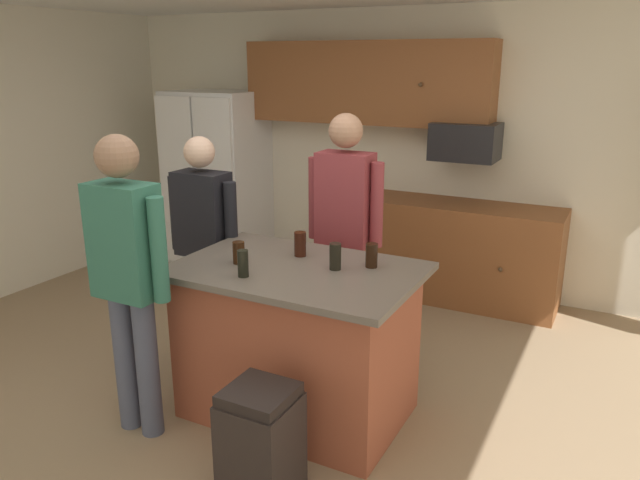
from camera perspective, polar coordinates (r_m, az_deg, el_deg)
name	(u,v)px	position (r m, az deg, el deg)	size (l,w,h in m)	color
floor	(252,412)	(4.01, -6.35, -15.76)	(7.04, 7.04, 0.00)	#937A5B
back_wall	(411,150)	(5.97, 8.48, 8.37)	(6.40, 0.10, 2.60)	beige
cabinet_run_upper	(365,83)	(5.87, 4.27, 14.50)	(2.40, 0.38, 0.75)	brown
cabinet_run_lower	(457,252)	(5.68, 12.75, -1.08)	(1.80, 0.63, 0.90)	brown
refrigerator	(217,179)	(6.61, -9.60, 5.69)	(0.94, 0.76, 1.82)	white
microwave_over_range	(465,141)	(5.49, 13.47, 8.97)	(0.56, 0.40, 0.32)	black
kitchen_island	(297,341)	(3.77, -2.14, -9.42)	(1.44, 0.96, 0.96)	#9E4C33
person_guest_right	(204,235)	(4.39, -10.82, 0.50)	(0.57, 0.22, 1.64)	#4C5166
person_guest_left	(127,267)	(3.55, -17.60, -2.47)	(0.57, 0.23, 1.76)	#4C5166
person_guest_by_door	(345,220)	(4.30, 2.33, 1.85)	(0.57, 0.24, 1.79)	tan
glass_pilsner	(335,256)	(3.52, 1.44, -1.55)	(0.07, 0.07, 0.16)	black
glass_short_whisky	(300,244)	(3.77, -1.87, -0.38)	(0.07, 0.07, 0.15)	black
glass_stout_tall	(243,263)	(3.44, -7.23, -2.19)	(0.06, 0.06, 0.15)	black
tumbler_amber	(372,255)	(3.58, 4.86, -1.45)	(0.07, 0.07, 0.14)	black
glass_dark_ale	(239,253)	(3.66, -7.62, -1.18)	(0.07, 0.07, 0.13)	black
trash_bin	(261,444)	(3.20, -5.56, -18.49)	(0.34, 0.34, 0.61)	black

